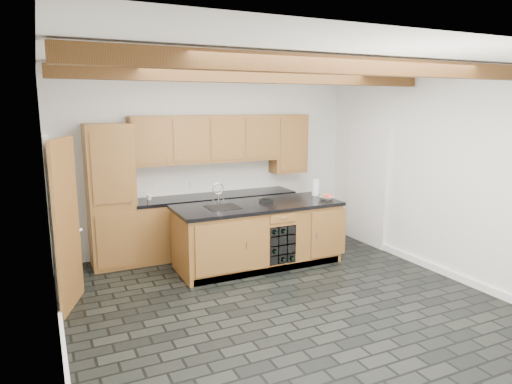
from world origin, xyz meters
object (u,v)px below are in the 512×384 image
(island, at_px, (259,234))
(paper_towel, at_px, (316,187))
(kitchen_scale, at_px, (266,200))
(fruit_bowl, at_px, (327,198))

(island, xyz_separation_m, paper_towel, (1.11, 0.20, 0.60))
(island, distance_m, kitchen_scale, 0.53)
(fruit_bowl, bearing_deg, kitchen_scale, 163.87)
(fruit_bowl, distance_m, paper_towel, 0.39)
(kitchen_scale, distance_m, paper_towel, 0.96)
(kitchen_scale, bearing_deg, island, -138.70)
(island, bearing_deg, fruit_bowl, -9.54)
(kitchen_scale, distance_m, fruit_bowl, 0.94)
(island, relative_size, paper_towel, 9.50)
(island, bearing_deg, paper_towel, 10.05)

